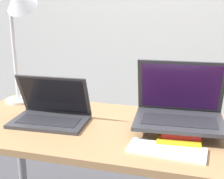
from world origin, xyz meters
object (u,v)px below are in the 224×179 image
(laptop_on_books, at_px, (179,109))
(wireless_keyboard, at_px, (167,150))
(laptop_left, at_px, (51,113))
(book_stack, at_px, (180,130))
(desk_lamp, at_px, (19,14))

(laptop_on_books, xyz_separation_m, wireless_keyboard, (-0.03, -0.21, -0.09))
(laptop_left, xyz_separation_m, book_stack, (0.60, 0.01, -0.02))
(desk_lamp, bearing_deg, wireless_keyboard, -23.37)
(book_stack, height_order, laptop_on_books, laptop_on_books)
(wireless_keyboard, bearing_deg, desk_lamp, 156.63)
(laptop_left, height_order, wireless_keyboard, laptop_left)
(laptop_left, distance_m, book_stack, 0.60)
(laptop_left, relative_size, wireless_keyboard, 1.18)
(laptop_left, distance_m, laptop_on_books, 0.59)
(wireless_keyboard, bearing_deg, laptop_left, 163.95)
(desk_lamp, bearing_deg, book_stack, -11.61)
(book_stack, xyz_separation_m, desk_lamp, (-0.84, 0.17, 0.47))
(laptop_left, bearing_deg, laptop_on_books, 5.04)
(wireless_keyboard, bearing_deg, laptop_on_books, 82.81)
(desk_lamp, bearing_deg, laptop_left, -37.33)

